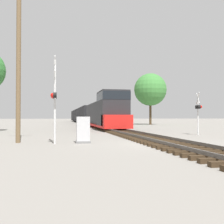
{
  "coord_description": "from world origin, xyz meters",
  "views": [
    {
      "loc": [
        -5.55,
        -13.18,
        1.46
      ],
      "look_at": [
        -1.32,
        7.86,
        1.86
      ],
      "focal_mm": 42.0,
      "sensor_mm": 36.0,
      "label": 1
    }
  ],
  "objects_px": {
    "freight_train": "(84,115)",
    "relay_cabinet": "(83,130)",
    "tree_mid_background": "(150,90)",
    "utility_pole": "(19,54)",
    "crossing_signal_near": "(54,97)",
    "crossing_signal_far": "(198,109)"
  },
  "relations": [
    {
      "from": "freight_train",
      "to": "relay_cabinet",
      "type": "distance_m",
      "value": 45.09
    },
    {
      "from": "relay_cabinet",
      "to": "utility_pole",
      "type": "height_order",
      "value": "utility_pole"
    },
    {
      "from": "relay_cabinet",
      "to": "tree_mid_background",
      "type": "xyz_separation_m",
      "value": [
        15.49,
        32.22,
        5.87
      ]
    },
    {
      "from": "freight_train",
      "to": "crossing_signal_near",
      "type": "height_order",
      "value": "crossing_signal_near"
    },
    {
      "from": "freight_train",
      "to": "crossing_signal_near",
      "type": "xyz_separation_m",
      "value": [
        -5.82,
        -45.03,
        0.72
      ]
    },
    {
      "from": "relay_cabinet",
      "to": "tree_mid_background",
      "type": "distance_m",
      "value": 36.23
    },
    {
      "from": "freight_train",
      "to": "crossing_signal_far",
      "type": "distance_m",
      "value": 40.61
    },
    {
      "from": "freight_train",
      "to": "relay_cabinet",
      "type": "bearing_deg",
      "value": -95.42
    },
    {
      "from": "crossing_signal_near",
      "to": "crossing_signal_far",
      "type": "relative_size",
      "value": 1.38
    },
    {
      "from": "crossing_signal_near",
      "to": "tree_mid_background",
      "type": "bearing_deg",
      "value": 151.35
    },
    {
      "from": "crossing_signal_near",
      "to": "tree_mid_background",
      "type": "relative_size",
      "value": 0.49
    },
    {
      "from": "tree_mid_background",
      "to": "crossing_signal_far",
      "type": "bearing_deg",
      "value": -101.96
    },
    {
      "from": "crossing_signal_near",
      "to": "tree_mid_background",
      "type": "xyz_separation_m",
      "value": [
        17.05,
        32.38,
        4.03
      ]
    },
    {
      "from": "freight_train",
      "to": "tree_mid_background",
      "type": "distance_m",
      "value": 17.58
    },
    {
      "from": "freight_train",
      "to": "tree_mid_background",
      "type": "xyz_separation_m",
      "value": [
        11.23,
        -12.66,
        4.75
      ]
    },
    {
      "from": "freight_train",
      "to": "utility_pole",
      "type": "height_order",
      "value": "utility_pole"
    },
    {
      "from": "relay_cabinet",
      "to": "tree_mid_background",
      "type": "relative_size",
      "value": 0.15
    },
    {
      "from": "utility_pole",
      "to": "freight_train",
      "type": "bearing_deg",
      "value": 79.9
    },
    {
      "from": "crossing_signal_near",
      "to": "freight_train",
      "type": "bearing_deg",
      "value": 171.75
    },
    {
      "from": "freight_train",
      "to": "utility_pole",
      "type": "xyz_separation_m",
      "value": [
        -7.83,
        -43.99,
        3.18
      ]
    },
    {
      "from": "crossing_signal_near",
      "to": "crossing_signal_far",
      "type": "xyz_separation_m",
      "value": [
        11.21,
        4.78,
        -0.45
      ]
    },
    {
      "from": "crossing_signal_far",
      "to": "utility_pole",
      "type": "distance_m",
      "value": 14.04
    }
  ]
}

